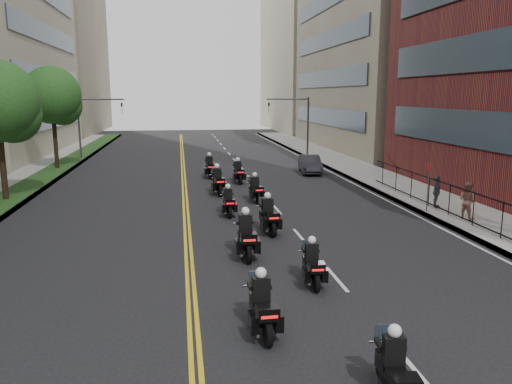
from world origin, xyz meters
TOP-DOWN VIEW (x-y plane):
  - sidewalk_right at (12.00, 25.00)m, footprint 4.00×90.00m
  - grass_strip at (-11.20, 25.00)m, footprint 2.00×90.00m
  - building_right_tan at (21.48, 48.00)m, footprint 15.11×28.00m
  - building_right_far at (21.50, 78.00)m, footprint 15.00×28.00m
  - building_left_far at (-22.00, 78.00)m, footprint 16.00×28.00m
  - traffic_signal_right at (9.54, 42.00)m, footprint 4.09×0.20m
  - traffic_signal_left at (-9.54, 42.00)m, footprint 4.09×0.20m
  - motorcycle_1 at (2.26, 3.54)m, footprint 0.62×2.10m
  - motorcycle_2 at (0.23, 6.76)m, footprint 0.52×2.24m
  - motorcycle_3 at (2.30, 9.71)m, footprint 0.51×2.06m
  - motorcycle_4 at (0.62, 12.70)m, footprint 0.57×2.47m
  - motorcycle_5 at (1.99, 15.75)m, footprint 0.62×2.36m
  - motorcycle_6 at (0.61, 19.14)m, footprint 0.48×2.10m
  - motorcycle_7 at (2.38, 22.05)m, footprint 0.61×2.20m
  - motorcycle_8 at (0.49, 24.50)m, footprint 0.68×2.46m
  - motorcycle_9 at (2.15, 28.14)m, footprint 0.57×2.32m
  - motorcycle_10 at (0.39, 30.59)m, footprint 0.61×2.43m
  - parked_sedan at (8.00, 31.56)m, footprint 1.89×4.18m
  - pedestrian_b at (11.41, 16.19)m, footprint 0.97×1.05m
  - pedestrian_c at (11.20, 18.58)m, footprint 0.71×1.05m

SIDE VIEW (x-z plane):
  - sidewalk_right at x=12.00m, z-range 0.00..0.15m
  - grass_strip at x=-11.20m, z-range 0.15..0.19m
  - motorcycle_3 at x=2.30m, z-range -0.16..1.36m
  - motorcycle_6 at x=0.61m, z-range -0.16..1.39m
  - motorcycle_1 at x=2.26m, z-range -0.16..1.39m
  - motorcycle_7 at x=2.38m, z-range -0.17..1.46m
  - motorcycle_2 at x=0.23m, z-range -0.17..1.48m
  - parked_sedan at x=8.00m, z-range 0.00..1.33m
  - motorcycle_9 at x=2.15m, z-range -0.18..1.53m
  - motorcycle_5 at x=1.99m, z-range -0.18..1.56m
  - motorcycle_10 at x=0.39m, z-range -0.19..1.61m
  - motorcycle_8 at x=0.49m, z-range -0.19..1.63m
  - motorcycle_4 at x=0.62m, z-range -0.19..1.63m
  - pedestrian_c at x=11.20m, z-range 0.15..1.80m
  - pedestrian_b at x=11.41m, z-range 0.15..1.89m
  - traffic_signal_right at x=9.54m, z-range 0.90..6.50m
  - traffic_signal_left at x=-9.54m, z-range 0.90..6.50m
  - building_right_far at x=21.50m, z-range 0.00..26.00m
  - building_left_far at x=-22.00m, z-range 0.00..26.00m
  - building_right_tan at x=21.48m, z-range 0.00..30.00m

